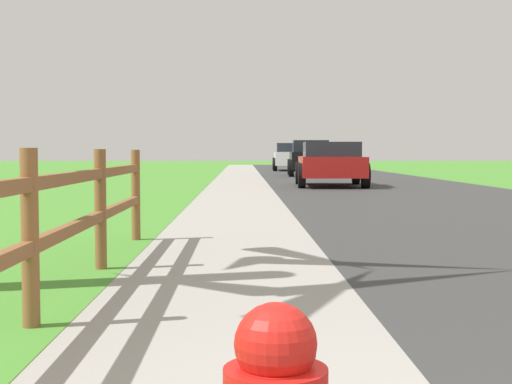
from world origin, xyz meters
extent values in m
plane|color=#488C2E|center=(0.00, 25.00, 0.00)|extent=(120.00, 120.00, 0.00)
cube|color=#363636|center=(3.50, 27.00, 0.00)|extent=(7.00, 66.00, 0.01)
cube|color=#9E9992|center=(-3.00, 27.00, 0.00)|extent=(6.00, 66.00, 0.01)
cube|color=#488C2E|center=(-4.50, 27.00, 0.01)|extent=(5.00, 66.00, 0.00)
cylinder|color=red|center=(-0.82, 0.64, 0.61)|extent=(0.23, 0.23, 0.03)
sphere|color=red|center=(-0.82, 0.64, 0.68)|extent=(0.18, 0.18, 0.18)
cube|color=#A91511|center=(-0.82, 0.64, 0.74)|extent=(0.04, 0.04, 0.04)
cylinder|color=brown|center=(-2.22, 3.60, 0.56)|extent=(0.11, 0.11, 1.13)
cylinder|color=brown|center=(-2.22, 5.85, 0.56)|extent=(0.11, 0.11, 1.13)
cylinder|color=brown|center=(-2.22, 8.11, 0.56)|extent=(0.11, 0.11, 1.13)
cube|color=brown|center=(-2.22, 3.60, 0.51)|extent=(0.07, 9.02, 0.09)
cube|color=brown|center=(-2.22, 3.60, 0.90)|extent=(0.07, 9.02, 0.09)
cube|color=maroon|center=(1.94, 22.28, 0.64)|extent=(2.12, 4.34, 0.63)
cube|color=#1E232B|center=(1.93, 22.03, 1.18)|extent=(1.80, 2.26, 0.46)
cylinder|color=black|center=(2.85, 20.92, 0.38)|extent=(0.25, 0.77, 0.76)
cylinder|color=black|center=(0.92, 21.01, 0.38)|extent=(0.25, 0.77, 0.76)
cylinder|color=black|center=(2.97, 23.56, 0.38)|extent=(0.25, 0.77, 0.76)
cylinder|color=black|center=(1.04, 23.64, 0.38)|extent=(0.25, 0.77, 0.76)
cube|color=black|center=(2.24, 32.37, 0.70)|extent=(1.98, 4.44, 0.77)
cube|color=#1E232B|center=(2.25, 32.48, 1.35)|extent=(1.67, 2.20, 0.53)
cylinder|color=black|center=(3.08, 30.98, 0.38)|extent=(0.25, 0.76, 0.75)
cylinder|color=black|center=(1.29, 31.06, 0.38)|extent=(0.25, 0.76, 0.75)
cylinder|color=black|center=(3.20, 33.69, 0.38)|extent=(0.25, 0.76, 0.75)
cylinder|color=black|center=(1.40, 33.76, 0.38)|extent=(0.25, 0.76, 0.75)
cube|color=white|center=(1.99, 41.61, 0.70)|extent=(2.04, 4.55, 0.77)
cube|color=#1E232B|center=(1.98, 41.33, 1.34)|extent=(1.75, 2.17, 0.51)
cylinder|color=black|center=(2.91, 40.19, 0.38)|extent=(0.24, 0.76, 0.75)
cylinder|color=black|center=(0.99, 40.24, 0.38)|extent=(0.24, 0.76, 0.75)
cylinder|color=black|center=(2.99, 42.98, 0.38)|extent=(0.24, 0.76, 0.75)
cylinder|color=black|center=(1.07, 43.03, 0.38)|extent=(0.24, 0.76, 0.75)
camera|label=1|loc=(-0.89, -0.93, 1.11)|focal=50.96mm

